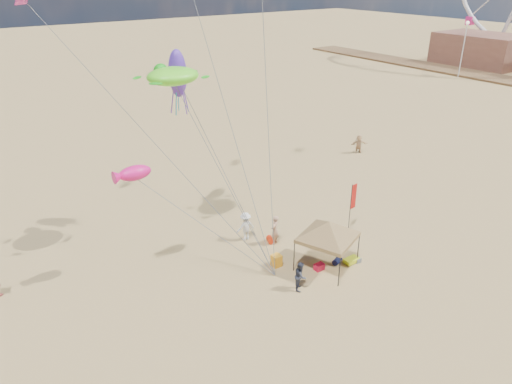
# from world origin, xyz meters

# --- Properties ---
(ground) EXTENTS (280.00, 280.00, 0.00)m
(ground) POSITION_xyz_m (0.00, 0.00, 0.00)
(ground) COLOR tan
(ground) RESTS_ON ground
(canopy_tent) EXTENTS (5.02, 5.02, 3.34)m
(canopy_tent) POSITION_xyz_m (2.41, -0.42, 2.78)
(canopy_tent) COLOR black
(canopy_tent) RESTS_ON ground
(feather_flag) EXTENTS (0.50, 0.09, 3.29)m
(feather_flag) POSITION_xyz_m (6.49, 1.69, 2.19)
(feather_flag) COLOR black
(feather_flag) RESTS_ON ground
(cooler_red) EXTENTS (0.54, 0.38, 0.38)m
(cooler_red) POSITION_xyz_m (1.88, -0.45, 0.19)
(cooler_red) COLOR red
(cooler_red) RESTS_ON ground
(cooler_blue) EXTENTS (0.54, 0.38, 0.38)m
(cooler_blue) POSITION_xyz_m (4.75, 2.31, 0.19)
(cooler_blue) COLOR #2013A2
(cooler_blue) RESTS_ON ground
(bag_navy) EXTENTS (0.69, 0.54, 0.36)m
(bag_navy) POSITION_xyz_m (3.13, -0.58, 0.18)
(bag_navy) COLOR black
(bag_navy) RESTS_ON ground
(bag_orange) EXTENTS (0.54, 0.69, 0.36)m
(bag_orange) POSITION_xyz_m (1.41, 3.48, 0.18)
(bag_orange) COLOR red
(bag_orange) RESTS_ON ground
(chair_green) EXTENTS (0.50, 0.50, 0.70)m
(chair_green) POSITION_xyz_m (4.81, 1.12, 0.35)
(chair_green) COLOR #198A25
(chair_green) RESTS_ON ground
(chair_yellow) EXTENTS (0.50, 0.50, 0.70)m
(chair_yellow) POSITION_xyz_m (0.17, 1.24, 0.35)
(chair_yellow) COLOR #FFA61C
(chair_yellow) RESTS_ON ground
(crate_grey) EXTENTS (0.34, 0.30, 0.28)m
(crate_grey) POSITION_xyz_m (4.19, -1.17, 0.14)
(crate_grey) COLOR slate
(crate_grey) RESTS_ON ground
(beach_cart) EXTENTS (0.90, 0.50, 0.24)m
(beach_cart) POSITION_xyz_m (3.83, -1.03, 0.20)
(beach_cart) COLOR #BBCD16
(beach_cart) RESTS_ON ground
(person_near_a) EXTENTS (0.82, 0.74, 1.89)m
(person_near_a) POSITION_xyz_m (1.55, 3.22, 0.94)
(person_near_a) COLOR tan
(person_near_a) RESTS_ON ground
(person_near_b) EXTENTS (0.98, 0.98, 1.61)m
(person_near_b) POSITION_xyz_m (-0.12, -1.16, 0.80)
(person_near_b) COLOR #313543
(person_near_b) RESTS_ON ground
(person_near_c) EXTENTS (1.25, 0.78, 1.85)m
(person_near_c) POSITION_xyz_m (0.38, 4.64, 0.93)
(person_near_c) COLOR silver
(person_near_c) RESTS_ON ground
(person_far_c) EXTENTS (1.65, 1.14, 1.72)m
(person_far_c) POSITION_xyz_m (17.39, 11.34, 0.86)
(person_far_c) COLOR tan
(person_far_c) RESTS_ON ground
(building_north) EXTENTS (10.00, 14.00, 5.20)m
(building_north) POSITION_xyz_m (67.00, 30.00, 2.60)
(building_north) COLOR #8C5947
(building_north) RESTS_ON ground
(lamp_north) EXTENTS (0.50, 0.50, 8.25)m
(lamp_north) POSITION_xyz_m (55.00, 26.00, 5.52)
(lamp_north) COLOR silver
(lamp_north) RESTS_ON ground
(turtle_kite) EXTENTS (3.40, 3.01, 0.96)m
(turtle_kite) POSITION_xyz_m (-2.66, 6.94, 10.07)
(turtle_kite) COLOR #69FF26
(turtle_kite) RESTS_ON ground
(fish_kite) EXTENTS (1.74, 0.95, 0.75)m
(fish_kite) POSITION_xyz_m (-6.21, 4.61, 6.12)
(fish_kite) COLOR #EA1579
(fish_kite) RESTS_ON ground
(squid_kite) EXTENTS (1.29, 1.29, 2.79)m
(squid_kite) POSITION_xyz_m (-1.38, 8.95, 9.74)
(squid_kite) COLOR #5D30BD
(squid_kite) RESTS_ON ground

